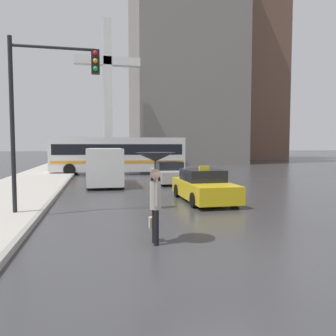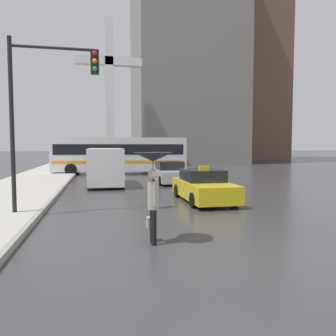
# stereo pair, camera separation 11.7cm
# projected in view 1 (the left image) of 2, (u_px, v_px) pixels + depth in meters

# --- Properties ---
(ground_plane) EXTENTS (300.00, 300.00, 0.00)m
(ground_plane) POSITION_uv_depth(u_px,v_px,m) (218.00, 257.00, 7.10)
(ground_plane) COLOR #38383A
(taxi) EXTENTS (1.91, 4.40, 1.53)m
(taxi) POSITION_uv_depth(u_px,v_px,m) (204.00, 186.00, 14.21)
(taxi) COLOR gold
(taxi) RESTS_ON ground_plane
(sedan_red) EXTENTS (1.91, 4.30, 1.39)m
(sedan_red) POSITION_uv_depth(u_px,v_px,m) (169.00, 173.00, 21.21)
(sedan_red) COLOR #B7B2AD
(sedan_red) RESTS_ON ground_plane
(ambulance_van) EXTENTS (2.16, 5.07, 2.25)m
(ambulance_van) POSITION_uv_depth(u_px,v_px,m) (105.00, 165.00, 19.80)
(ambulance_van) COLOR silver
(ambulance_van) RESTS_ON ground_plane
(city_bus) EXTENTS (11.35, 3.47, 3.09)m
(city_bus) POSITION_uv_depth(u_px,v_px,m) (119.00, 154.00, 28.03)
(city_bus) COLOR silver
(city_bus) RESTS_ON ground_plane
(pedestrian_with_umbrella) EXTENTS (0.98, 0.98, 2.25)m
(pedestrian_with_umbrella) POSITION_uv_depth(u_px,v_px,m) (155.00, 171.00, 7.90)
(pedestrian_with_umbrella) COLOR black
(pedestrian_with_umbrella) RESTS_ON ground_plane
(traffic_light) EXTENTS (2.92, 0.38, 5.97)m
(traffic_light) POSITION_uv_depth(u_px,v_px,m) (46.00, 95.00, 10.93)
(traffic_light) COLOR black
(traffic_light) RESTS_ON ground_plane
(building_tower_near) EXTENTS (14.13, 13.20, 39.50)m
(building_tower_near) POSITION_uv_depth(u_px,v_px,m) (184.00, 21.00, 45.46)
(building_tower_near) COLOR gray
(building_tower_near) RESTS_ON ground_plane
(building_tower_far) EXTENTS (10.56, 11.12, 31.04)m
(building_tower_far) POSITION_uv_depth(u_px,v_px,m) (247.00, 73.00, 58.84)
(building_tower_far) COLOR brown
(building_tower_far) RESTS_ON ground_plane
(monument_cross) EXTENTS (7.11, 0.90, 16.15)m
(monument_cross) POSITION_uv_depth(u_px,v_px,m) (108.00, 84.00, 35.85)
(monument_cross) COLOR white
(monument_cross) RESTS_ON ground_plane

